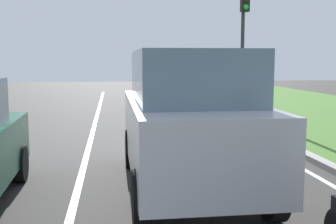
% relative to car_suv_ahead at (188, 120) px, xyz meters
% --- Properties ---
extents(ground_plane, '(60.00, 60.00, 0.00)m').
position_rel_car_suv_ahead_xyz_m(ground_plane, '(-1.12, 5.53, -1.17)').
color(ground_plane, '#383533').
extents(lane_line_center, '(0.12, 32.00, 0.01)m').
position_rel_car_suv_ahead_xyz_m(lane_line_center, '(-1.82, 5.53, -1.16)').
color(lane_line_center, silver).
rests_on(lane_line_center, ground).
extents(lane_line_right_edge, '(0.12, 32.00, 0.01)m').
position_rel_car_suv_ahead_xyz_m(lane_line_right_edge, '(2.48, 5.53, -1.16)').
color(lane_line_right_edge, silver).
rests_on(lane_line_right_edge, ground).
extents(curb_right, '(0.24, 48.00, 0.12)m').
position_rel_car_suv_ahead_xyz_m(curb_right, '(2.98, 5.53, -1.11)').
color(curb_right, '#9E9B93').
rests_on(curb_right, ground).
extents(car_suv_ahead, '(1.99, 4.51, 2.28)m').
position_rel_car_suv_ahead_xyz_m(car_suv_ahead, '(0.00, 0.00, 0.00)').
color(car_suv_ahead, '#B7BABF').
rests_on(car_suv_ahead, ground).
extents(traffic_light_near_right, '(0.32, 0.50, 5.18)m').
position_rel_car_suv_ahead_xyz_m(traffic_light_near_right, '(3.86, 9.25, 2.30)').
color(traffic_light_near_right, '#2D2D2D').
rests_on(traffic_light_near_right, ground).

